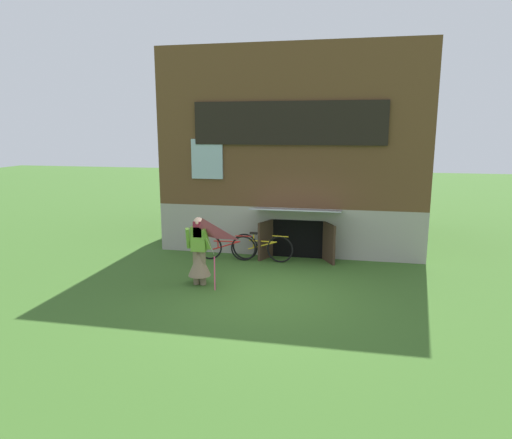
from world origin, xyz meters
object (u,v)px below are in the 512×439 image
at_px(person, 199,257).
at_px(bicycle_yellow, 262,247).
at_px(bicycle_red, 226,247).
at_px(kite, 203,236).

height_order(person, bicycle_yellow, person).
bearing_deg(bicycle_red, person, -96.15).
bearing_deg(person, bicycle_red, 70.75).
xyz_separation_m(person, bicycle_red, (0.07, 2.05, -0.30)).
height_order(kite, bicycle_yellow, kite).
bearing_deg(kite, bicycle_red, 94.35).
relative_size(bicycle_yellow, bicycle_red, 1.05).
distance_m(person, kite, 0.83).
distance_m(kite, bicycle_red, 2.71).
height_order(bicycle_yellow, bicycle_red, bicycle_yellow).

